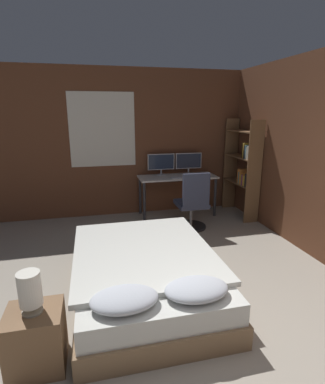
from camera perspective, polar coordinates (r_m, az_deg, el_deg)
The scene contains 11 objects.
wall_back at distance 5.76m, azimuth -2.76°, elevation 9.29°, with size 12.00×0.08×2.70m.
bed at distance 3.34m, azimuth -3.27°, elevation -15.31°, with size 1.47×2.05×0.56m.
nightstand at distance 2.73m, azimuth -22.91°, elevation -24.42°, with size 0.42×0.38×0.49m.
bedside_lamp at distance 2.49m, azimuth -23.95°, elevation -16.68°, with size 0.17×0.17×0.32m.
desk at distance 5.64m, azimuth 2.86°, elevation 2.02°, with size 1.45×0.56×0.76m.
monitor_left at distance 5.68m, azimuth -0.27°, elevation 5.58°, with size 0.51×0.16×0.40m.
monitor_right at distance 5.83m, azimuth 5.00°, elevation 5.77°, with size 0.51×0.16×0.40m.
keyboard at distance 5.46m, azimuth 3.38°, elevation 2.76°, with size 0.34×0.13×0.02m.
computer_mouse at distance 5.53m, azimuth 5.97°, elevation 2.98°, with size 0.07×0.05×0.04m.
office_chair at distance 5.03m, azimuth 5.72°, elevation -2.73°, with size 0.52×0.52×0.99m.
bookshelf at distance 5.70m, azimuth 15.36°, elevation 4.92°, with size 0.27×0.94×1.80m.
Camera 1 is at (-1.07, -1.40, 1.93)m, focal length 28.00 mm.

